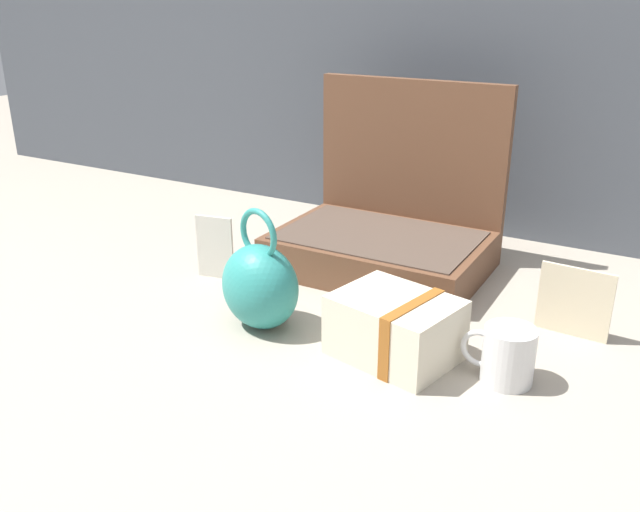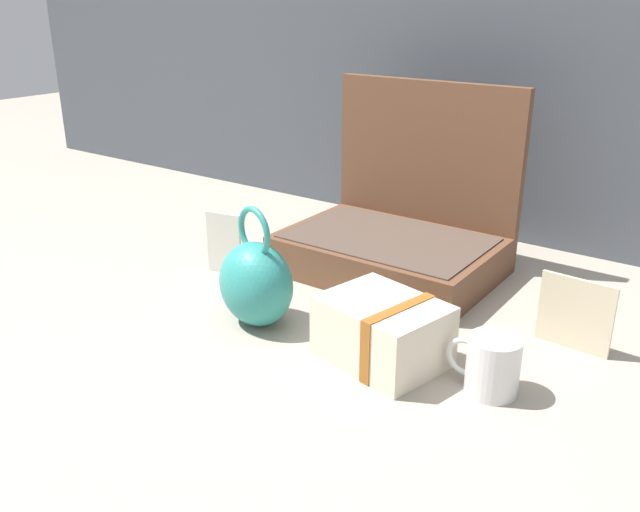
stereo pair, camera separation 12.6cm
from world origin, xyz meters
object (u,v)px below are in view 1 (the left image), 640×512
object	(u,v)px
coffee_mug	(507,355)
info_card_left	(215,247)
open_suitcase	(388,229)
teal_pouch_handbag	(260,285)
poster_card_right	(574,302)
cream_toiletry_bag	(397,328)

from	to	relation	value
coffee_mug	info_card_left	size ratio (longest dim) A/B	0.86
open_suitcase	info_card_left	distance (m)	0.38
teal_pouch_handbag	info_card_left	size ratio (longest dim) A/B	1.64
open_suitcase	teal_pouch_handbag	size ratio (longest dim) A/B	1.97
teal_pouch_handbag	open_suitcase	bearing A→B (deg)	78.46
open_suitcase	coffee_mug	bearing A→B (deg)	-44.22
info_card_left	coffee_mug	bearing A→B (deg)	-19.67
info_card_left	teal_pouch_handbag	bearing A→B (deg)	-43.77
info_card_left	poster_card_right	distance (m)	0.71
open_suitcase	poster_card_right	distance (m)	0.44
cream_toiletry_bag	coffee_mug	distance (m)	0.18
open_suitcase	info_card_left	bearing A→B (deg)	-139.48
info_card_left	poster_card_right	xyz separation A→B (m)	(0.70, 0.10, -0.00)
coffee_mug	poster_card_right	size ratio (longest dim) A/B	0.92
cream_toiletry_bag	poster_card_right	bearing A→B (deg)	43.05
cream_toiletry_bag	info_card_left	world-z (taller)	info_card_left
coffee_mug	open_suitcase	bearing A→B (deg)	135.78
open_suitcase	cream_toiletry_bag	distance (m)	0.41
open_suitcase	coffee_mug	world-z (taller)	open_suitcase
teal_pouch_handbag	poster_card_right	distance (m)	0.55
cream_toiletry_bag	coffee_mug	xyz separation A→B (m)	(0.18, 0.01, -0.01)
teal_pouch_handbag	coffee_mug	bearing A→B (deg)	4.15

